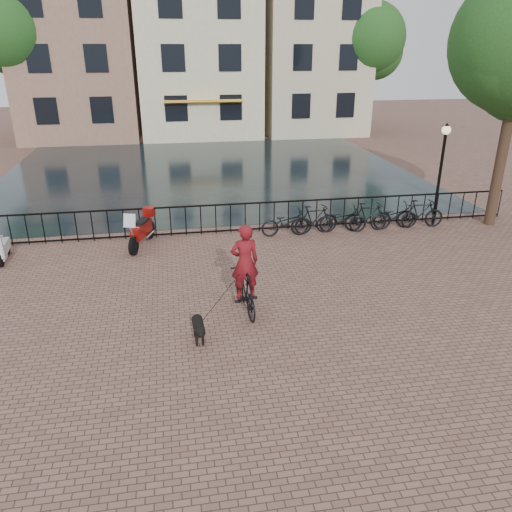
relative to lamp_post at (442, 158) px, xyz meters
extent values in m
plane|color=brown|center=(-7.20, -7.60, -2.38)|extent=(100.00, 100.00, 0.00)
plane|color=black|center=(-7.20, 9.70, -2.38)|extent=(20.00, 20.00, 0.00)
cube|color=black|center=(-7.20, 0.40, -1.38)|extent=(20.00, 0.05, 0.05)
cube|color=black|center=(-7.20, 0.40, -2.30)|extent=(20.00, 0.05, 0.05)
cube|color=#825B4B|center=(-14.70, 22.40, 3.62)|extent=(7.50, 9.00, 12.00)
cube|color=beige|center=(-6.70, 22.40, 3.12)|extent=(8.00, 9.00, 11.00)
cube|color=gold|center=(-6.70, 17.70, 0.22)|extent=(5.00, 0.60, 0.15)
cube|color=#C2B590|center=(1.30, 22.40, 3.87)|extent=(7.00, 9.00, 12.50)
cylinder|color=black|center=(-18.20, 19.40, 0.77)|extent=(0.36, 0.36, 6.30)
sphere|color=#1D4818|center=(-18.20, 19.40, 4.37)|extent=(5.04, 5.04, 5.04)
cylinder|color=black|center=(2.00, -0.30, 0.42)|extent=(0.36, 0.36, 5.60)
cylinder|color=black|center=(4.80, 19.40, 0.60)|extent=(0.36, 0.36, 5.95)
sphere|color=#1D4818|center=(4.80, 19.40, 4.00)|extent=(4.76, 4.76, 4.76)
cylinder|color=black|center=(0.00, 0.00, -0.78)|extent=(0.10, 0.10, 3.20)
sphere|color=beige|center=(0.00, 0.00, 0.92)|extent=(0.30, 0.30, 0.30)
imported|color=black|center=(-7.55, -5.08, -1.82)|extent=(0.71, 1.91, 1.12)
imported|color=maroon|center=(-7.55, -5.08, -0.93)|extent=(0.85, 0.60, 2.19)
imported|color=black|center=(-5.40, -0.20, -1.93)|extent=(1.73, 0.64, 0.90)
imported|color=black|center=(-4.45, -0.20, -1.88)|extent=(1.70, 0.63, 1.00)
imported|color=black|center=(-3.50, -0.20, -1.93)|extent=(1.77, 0.79, 0.90)
imported|color=black|center=(-2.55, -0.20, -1.88)|extent=(1.68, 0.53, 1.00)
imported|color=black|center=(-1.60, -0.20, -1.93)|extent=(1.74, 0.67, 0.90)
imported|color=black|center=(-0.65, -0.20, -1.88)|extent=(1.70, 0.61, 1.00)
camera|label=1|loc=(-9.10, -15.49, 3.47)|focal=35.00mm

